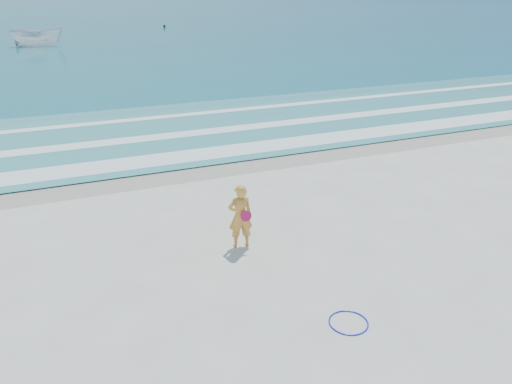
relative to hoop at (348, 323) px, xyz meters
name	(u,v)px	position (x,y,z in m)	size (l,w,h in m)	color
ground	(298,319)	(-0.82, 0.49, -0.01)	(400.00, 400.00, 0.00)	silver
wet_sand	(180,171)	(-0.82, 9.49, -0.01)	(400.00, 2.40, 0.00)	#B2A893
ocean	(57,16)	(-0.82, 105.49, 0.01)	(400.00, 190.00, 0.04)	#19727F
shallow	(151,133)	(-0.82, 14.49, 0.03)	(400.00, 10.00, 0.01)	#59B7AD
foam_near	(171,158)	(-0.82, 10.79, 0.04)	(400.00, 1.40, 0.01)	white
foam_mid	(154,137)	(-0.82, 13.69, 0.04)	(400.00, 0.90, 0.01)	white
foam_far	(140,119)	(-0.82, 16.99, 0.04)	(400.00, 0.60, 0.01)	white
hoop	(348,323)	(0.00, 0.00, 0.00)	(0.76, 0.76, 0.03)	#0C17E2
boat	(37,36)	(-4.81, 51.10, 1.00)	(1.91, 5.07, 1.96)	white
buoy	(164,26)	(12.49, 69.34, 0.21)	(0.37, 0.37, 0.37)	black
woman	(240,216)	(-0.81, 3.64, 0.80)	(0.64, 0.46, 1.63)	orange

